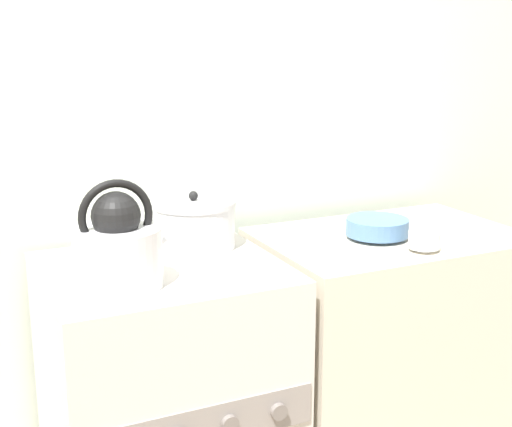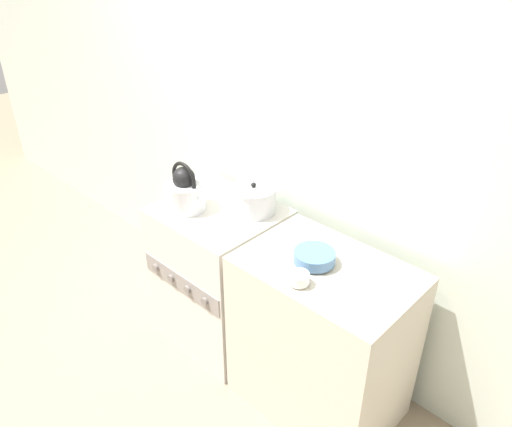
{
  "view_description": "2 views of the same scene",
  "coord_description": "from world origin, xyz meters",
  "px_view_note": "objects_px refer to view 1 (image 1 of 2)",
  "views": [
    {
      "loc": [
        -0.55,
        -1.48,
        1.48
      ],
      "look_at": [
        0.29,
        0.3,
        0.98
      ],
      "focal_mm": 50.0,
      "sensor_mm": 36.0,
      "label": 1
    },
    {
      "loc": [
        1.75,
        -1.26,
        2.21
      ],
      "look_at": [
        0.32,
        0.25,
        0.99
      ],
      "focal_mm": 35.0,
      "sensor_mm": 36.0,
      "label": 2
    }
  ],
  "objects_px": {
    "cooking_pot": "(194,224)",
    "stove": "(166,411)",
    "kettle": "(118,247)",
    "enamel_bowl": "(377,227)",
    "small_ceramic_bowl": "(424,240)"
  },
  "relations": [
    {
      "from": "kettle",
      "to": "enamel_bowl",
      "type": "relative_size",
      "value": 1.43
    },
    {
      "from": "kettle",
      "to": "small_ceramic_bowl",
      "type": "distance_m",
      "value": 0.87
    },
    {
      "from": "cooking_pot",
      "to": "enamel_bowl",
      "type": "xyz_separation_m",
      "value": [
        0.53,
        -0.16,
        -0.03
      ]
    },
    {
      "from": "stove",
      "to": "enamel_bowl",
      "type": "height_order",
      "value": "enamel_bowl"
    },
    {
      "from": "stove",
      "to": "small_ceramic_bowl",
      "type": "xyz_separation_m",
      "value": [
        0.72,
        -0.2,
        0.47
      ]
    },
    {
      "from": "kettle",
      "to": "cooking_pot",
      "type": "relative_size",
      "value": 1.1
    },
    {
      "from": "cooking_pot",
      "to": "enamel_bowl",
      "type": "relative_size",
      "value": 1.29
    },
    {
      "from": "small_ceramic_bowl",
      "to": "stove",
      "type": "bearing_deg",
      "value": 164.6
    },
    {
      "from": "cooking_pot",
      "to": "stove",
      "type": "bearing_deg",
      "value": -138.11
    },
    {
      "from": "stove",
      "to": "cooking_pot",
      "type": "relative_size",
      "value": 3.53
    },
    {
      "from": "cooking_pot",
      "to": "kettle",
      "type": "bearing_deg",
      "value": -140.76
    },
    {
      "from": "enamel_bowl",
      "to": "small_ceramic_bowl",
      "type": "height_order",
      "value": "enamel_bowl"
    },
    {
      "from": "enamel_bowl",
      "to": "kettle",
      "type": "bearing_deg",
      "value": -175.0
    },
    {
      "from": "small_ceramic_bowl",
      "to": "enamel_bowl",
      "type": "bearing_deg",
      "value": 105.44
    },
    {
      "from": "kettle",
      "to": "cooking_pot",
      "type": "bearing_deg",
      "value": 39.24
    }
  ]
}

